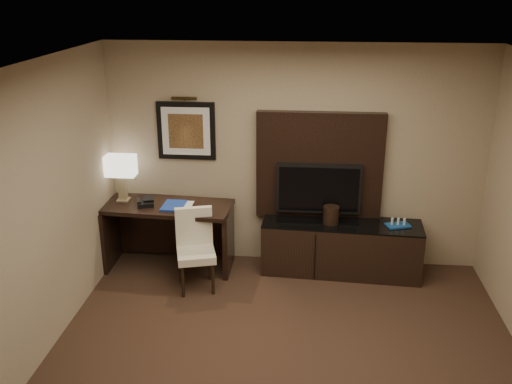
# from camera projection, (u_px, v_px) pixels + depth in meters

# --- Properties ---
(ceiling) EXTENTS (4.50, 5.00, 0.01)m
(ceiling) POSITION_uv_depth(u_px,v_px,m) (288.00, 76.00, 4.02)
(ceiling) COLOR silver
(ceiling) RESTS_ON wall_back
(wall_back) EXTENTS (4.50, 0.01, 2.70)m
(wall_back) POSITION_uv_depth(u_px,v_px,m) (294.00, 157.00, 6.83)
(wall_back) COLOR tan
(wall_back) RESTS_ON floor
(wall_left) EXTENTS (0.01, 5.00, 2.70)m
(wall_left) POSITION_uv_depth(u_px,v_px,m) (12.00, 237.00, 4.69)
(wall_left) COLOR tan
(wall_left) RESTS_ON floor
(desk) EXTENTS (1.57, 0.76, 0.82)m
(desk) POSITION_uv_depth(u_px,v_px,m) (169.00, 236.00, 6.96)
(desk) COLOR black
(desk) RESTS_ON floor
(credenza) EXTENTS (1.90, 0.63, 0.65)m
(credenza) POSITION_uv_depth(u_px,v_px,m) (341.00, 248.00, 6.85)
(credenza) COLOR black
(credenza) RESTS_ON floor
(tv_wall_panel) EXTENTS (1.50, 0.12, 1.30)m
(tv_wall_panel) POSITION_uv_depth(u_px,v_px,m) (319.00, 166.00, 6.77)
(tv_wall_panel) COLOR black
(tv_wall_panel) RESTS_ON wall_back
(tv) EXTENTS (1.00, 0.08, 0.60)m
(tv) POSITION_uv_depth(u_px,v_px,m) (319.00, 188.00, 6.77)
(tv) COLOR black
(tv) RESTS_ON tv_wall_panel
(artwork) EXTENTS (0.70, 0.04, 0.70)m
(artwork) POSITION_uv_depth(u_px,v_px,m) (186.00, 131.00, 6.82)
(artwork) COLOR black
(artwork) RESTS_ON wall_back
(picture_light) EXTENTS (0.04, 0.04, 0.30)m
(picture_light) POSITION_uv_depth(u_px,v_px,m) (184.00, 98.00, 6.64)
(picture_light) COLOR #413114
(picture_light) RESTS_ON wall_back
(desk_chair) EXTENTS (0.54, 0.58, 0.88)m
(desk_chair) POSITION_uv_depth(u_px,v_px,m) (196.00, 254.00, 6.44)
(desk_chair) COLOR beige
(desk_chair) RESTS_ON floor
(table_lamp) EXTENTS (0.37, 0.27, 0.54)m
(table_lamp) POSITION_uv_depth(u_px,v_px,m) (122.00, 180.00, 6.86)
(table_lamp) COLOR tan
(table_lamp) RESTS_ON desk
(desk_phone) EXTENTS (0.23, 0.22, 0.09)m
(desk_phone) POSITION_uv_depth(u_px,v_px,m) (145.00, 202.00, 6.77)
(desk_phone) COLOR black
(desk_phone) RESTS_ON desk
(blue_folder) EXTENTS (0.27, 0.36, 0.02)m
(blue_folder) POSITION_uv_depth(u_px,v_px,m) (174.00, 206.00, 6.76)
(blue_folder) COLOR #173599
(blue_folder) RESTS_ON desk
(book) EXTENTS (0.17, 0.03, 0.23)m
(book) POSITION_uv_depth(u_px,v_px,m) (178.00, 197.00, 6.75)
(book) COLOR #C1B597
(book) RESTS_ON desk
(ice_bucket) EXTENTS (0.21, 0.21, 0.21)m
(ice_bucket) POSITION_uv_depth(u_px,v_px,m) (331.00, 215.00, 6.70)
(ice_bucket) COLOR black
(ice_bucket) RESTS_ON credenza
(minibar_tray) EXTENTS (0.31, 0.24, 0.10)m
(minibar_tray) POSITION_uv_depth(u_px,v_px,m) (398.00, 222.00, 6.64)
(minibar_tray) COLOR #164B93
(minibar_tray) RESTS_ON credenza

